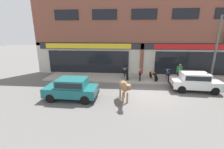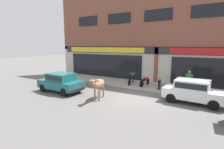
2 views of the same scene
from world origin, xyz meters
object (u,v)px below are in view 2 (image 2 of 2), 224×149
(cow, at_px, (99,84))
(car_1, at_px, (61,81))
(motorcycle_1, at_px, (145,81))
(pedestrian, at_px, (189,79))
(car_0, at_px, (193,90))
(motorcycle_2, at_px, (159,83))
(motorcycle_3, at_px, (177,85))
(motorcycle_0, at_px, (131,80))

(cow, bearing_deg, car_1, 179.66)
(motorcycle_1, bearing_deg, pedestrian, -5.88)
(car_0, relative_size, motorcycle_2, 2.06)
(motorcycle_3, bearing_deg, car_1, -148.89)
(car_1, xyz_separation_m, motorcycle_0, (3.69, 4.76, -0.29))
(motorcycle_0, distance_m, pedestrian, 4.84)
(cow, height_order, motorcycle_1, cow)
(pedestrian, bearing_deg, motorcycle_2, 171.85)
(car_1, height_order, motorcycle_1, car_1)
(motorcycle_0, xyz_separation_m, motorcycle_3, (3.91, -0.18, 0.00))
(motorcycle_0, relative_size, motorcycle_1, 0.99)
(motorcycle_1, bearing_deg, car_1, -137.05)
(car_0, distance_m, motorcycle_0, 5.84)
(pedestrian, bearing_deg, motorcycle_0, 174.49)
(car_1, bearing_deg, car_0, 14.41)
(car_0, height_order, motorcycle_1, car_0)
(cow, relative_size, pedestrian, 1.32)
(car_0, xyz_separation_m, motorcycle_2, (-2.71, 2.31, -0.29))
(motorcycle_3, bearing_deg, pedestrian, -17.99)
(motorcycle_3, distance_m, pedestrian, 1.10)
(car_0, bearing_deg, motorcycle_0, 155.09)
(car_0, relative_size, motorcycle_1, 2.03)
(motorcycle_1, xyz_separation_m, motorcycle_2, (1.26, -0.04, 0.00))
(cow, distance_m, car_0, 5.92)
(car_1, bearing_deg, motorcycle_3, 31.11)
(car_1, height_order, motorcycle_3, car_1)
(pedestrian, bearing_deg, car_1, -153.09)
(motorcycle_0, bearing_deg, car_1, -127.75)
(car_0, height_order, motorcycle_2, car_0)
(car_0, height_order, car_1, same)
(cow, distance_m, pedestrian, 6.56)
(motorcycle_1, bearing_deg, motorcycle_3, -1.61)
(cow, xyz_separation_m, motorcycle_2, (2.73, 4.64, -0.48))
(car_1, relative_size, motorcycle_3, 2.02)
(car_0, distance_m, motorcycle_3, 2.68)
(car_1, xyz_separation_m, motorcycle_3, (7.60, 4.59, -0.29))
(motorcycle_0, relative_size, motorcycle_2, 1.00)
(motorcycle_2, relative_size, pedestrian, 1.12)
(cow, distance_m, car_1, 3.54)
(motorcycle_0, distance_m, motorcycle_1, 1.32)
(cow, bearing_deg, car_0, 23.16)
(car_1, height_order, motorcycle_0, car_1)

